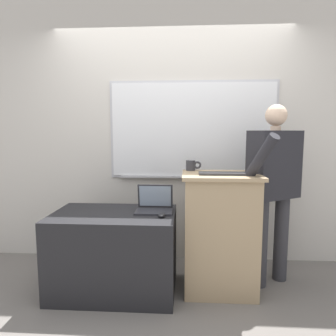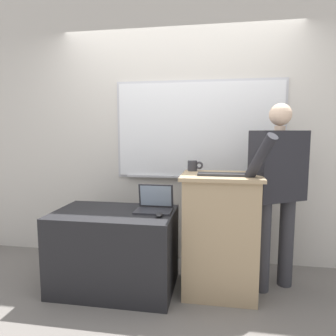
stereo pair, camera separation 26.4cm
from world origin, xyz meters
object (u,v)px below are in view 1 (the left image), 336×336
(laptop, at_px, (155,204))
(wireless_keyboard, at_px, (225,174))
(lectern_podium, at_px, (220,232))
(person_presenter, at_px, (274,181))
(side_desk, at_px, (115,252))
(computer_mouse_by_laptop, at_px, (162,215))
(coffee_mug, at_px, (191,165))

(laptop, height_order, wireless_keyboard, wireless_keyboard)
(lectern_podium, bearing_deg, person_presenter, 15.88)
(lectern_podium, height_order, wireless_keyboard, wireless_keyboard)
(laptop, bearing_deg, side_desk, -166.08)
(person_presenter, xyz_separation_m, wireless_keyboard, (-0.47, -0.21, 0.10))
(side_desk, height_order, computer_mouse_by_laptop, computer_mouse_by_laptop)
(person_presenter, relative_size, wireless_keyboard, 3.80)
(computer_mouse_by_laptop, relative_size, coffee_mug, 0.70)
(person_presenter, distance_m, computer_mouse_by_laptop, 1.07)
(side_desk, height_order, laptop, laptop)
(lectern_podium, bearing_deg, side_desk, -175.11)
(person_presenter, xyz_separation_m, coffee_mug, (-0.74, 0.05, 0.14))
(person_presenter, height_order, wireless_keyboard, person_presenter)
(side_desk, bearing_deg, coffee_mug, 21.77)
(coffee_mug, bearing_deg, lectern_podium, -36.85)
(wireless_keyboard, height_order, coffee_mug, coffee_mug)
(person_presenter, bearing_deg, side_desk, 158.20)
(computer_mouse_by_laptop, bearing_deg, person_presenter, 17.89)
(lectern_podium, relative_size, side_desk, 0.99)
(person_presenter, height_order, laptop, person_presenter)
(lectern_podium, relative_size, wireless_keyboard, 2.42)
(lectern_podium, height_order, coffee_mug, coffee_mug)
(lectern_podium, bearing_deg, laptop, 179.33)
(wireless_keyboard, bearing_deg, lectern_podium, 108.93)
(side_desk, bearing_deg, computer_mouse_by_laptop, -13.34)
(wireless_keyboard, bearing_deg, coffee_mug, 137.18)
(wireless_keyboard, distance_m, computer_mouse_by_laptop, 0.64)
(wireless_keyboard, distance_m, coffee_mug, 0.38)
(side_desk, relative_size, computer_mouse_by_laptop, 10.69)
(laptop, relative_size, coffee_mug, 2.27)
(wireless_keyboard, xyz_separation_m, computer_mouse_by_laptop, (-0.53, -0.12, -0.34))
(wireless_keyboard, relative_size, coffee_mug, 3.04)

